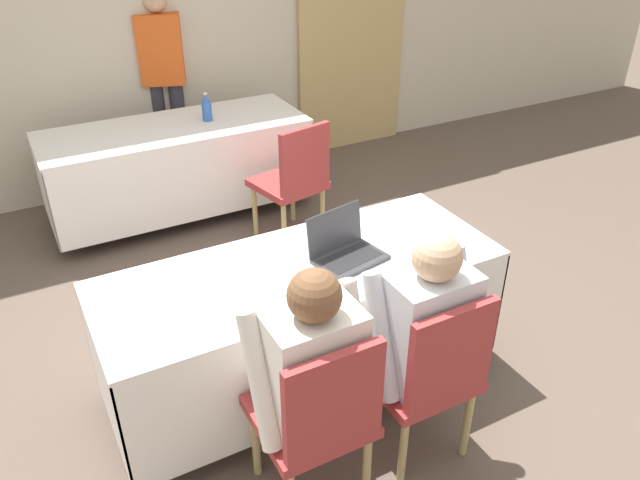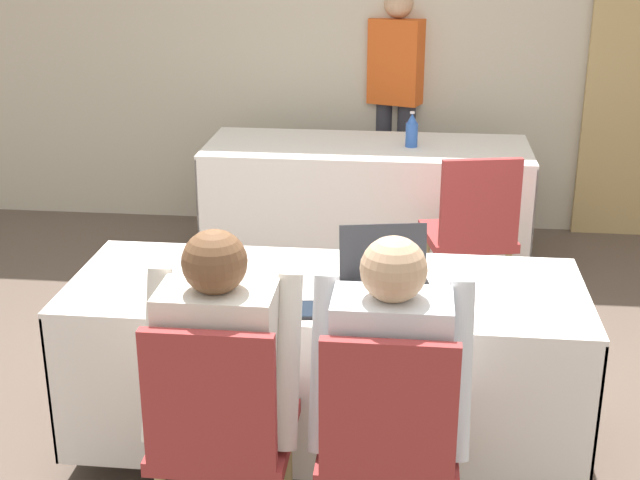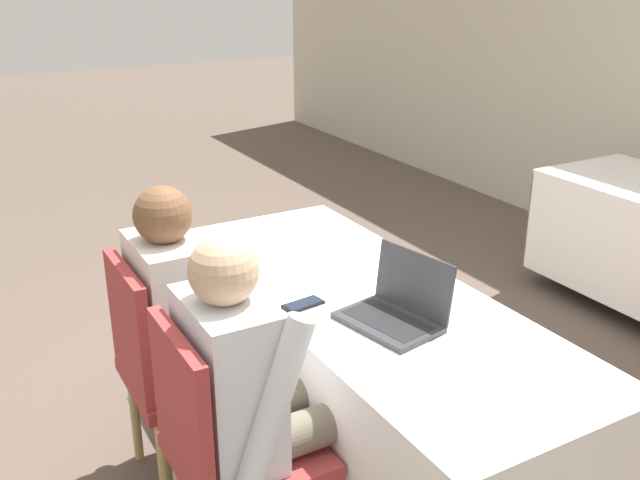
{
  "view_description": "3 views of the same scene",
  "coord_description": "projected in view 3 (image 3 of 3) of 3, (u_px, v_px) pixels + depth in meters",
  "views": [
    {
      "loc": [
        -1.09,
        -2.23,
        2.34
      ],
      "look_at": [
        0.0,
        -0.2,
        0.98
      ],
      "focal_mm": 35.0,
      "sensor_mm": 36.0,
      "label": 1
    },
    {
      "loc": [
        0.32,
        -3.07,
        2.05
      ],
      "look_at": [
        0.0,
        -0.2,
        0.98
      ],
      "focal_mm": 50.0,
      "sensor_mm": 36.0,
      "label": 2
    },
    {
      "loc": [
        1.96,
        -1.3,
        1.85
      ],
      "look_at": [
        0.0,
        -0.2,
        0.98
      ],
      "focal_mm": 40.0,
      "sensor_mm": 36.0,
      "label": 3
    }
  ],
  "objects": [
    {
      "name": "ground_plane",
      "position": [
        362.0,
        458.0,
        2.86
      ],
      "size": [
        24.0,
        24.0,
        0.0
      ],
      "primitive_type": "plane",
      "color": "brown"
    },
    {
      "name": "conference_table_near",
      "position": [
        366.0,
        337.0,
        2.66
      ],
      "size": [
        1.95,
        0.74,
        0.73
      ],
      "color": "white",
      "rests_on": "ground_plane"
    },
    {
      "name": "paper_centre_table",
      "position": [
        475.0,
        397.0,
        1.98
      ],
      "size": [
        0.29,
        0.35,
        0.0
      ],
      "rotation": [
        0.0,
        0.0,
        0.31
      ],
      "color": "white",
      "rests_on": "conference_table_near"
    },
    {
      "name": "cell_phone",
      "position": [
        303.0,
        304.0,
        2.51
      ],
      "size": [
        0.09,
        0.15,
        0.01
      ],
      "rotation": [
        0.0,
        0.0,
        0.13
      ],
      "color": "black",
      "rests_on": "conference_table_near"
    },
    {
      "name": "chair_near_left",
      "position": [
        168.0,
        363.0,
        2.58
      ],
      "size": [
        0.44,
        0.44,
        0.9
      ],
      "rotation": [
        0.0,
        0.0,
        3.14
      ],
      "color": "tan",
      "rests_on": "ground_plane"
    },
    {
      "name": "person_white_shirt",
      "position": [
        254.0,
        389.0,
        2.14
      ],
      "size": [
        0.5,
        0.52,
        1.16
      ],
      "rotation": [
        0.0,
        0.0,
        3.14
      ],
      "color": "#665B4C",
      "rests_on": "ground_plane"
    },
    {
      "name": "person_checkered_shirt",
      "position": [
        192.0,
        317.0,
        2.57
      ],
      "size": [
        0.5,
        0.52,
        1.16
      ],
      "rotation": [
        0.0,
        0.0,
        3.14
      ],
      "color": "#665B4C",
      "rests_on": "ground_plane"
    },
    {
      "name": "chair_near_right",
      "position": [
        224.0,
        444.0,
        2.15
      ],
      "size": [
        0.44,
        0.44,
        0.9
      ],
      "rotation": [
        0.0,
        0.0,
        3.14
      ],
      "color": "tan",
      "rests_on": "ground_plane"
    },
    {
      "name": "paper_beside_laptop",
      "position": [
        270.0,
        250.0,
        3.0
      ],
      "size": [
        0.31,
        0.35,
        0.0
      ],
      "rotation": [
        0.0,
        0.0,
        0.38
      ],
      "color": "white",
      "rests_on": "conference_table_near"
    },
    {
      "name": "laptop",
      "position": [
        395.0,
        310.0,
        2.38
      ],
      "size": [
        0.37,
        0.31,
        0.23
      ],
      "rotation": [
        0.0,
        0.0,
        0.19
      ],
      "color": "#333338",
      "rests_on": "conference_table_near"
    }
  ]
}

